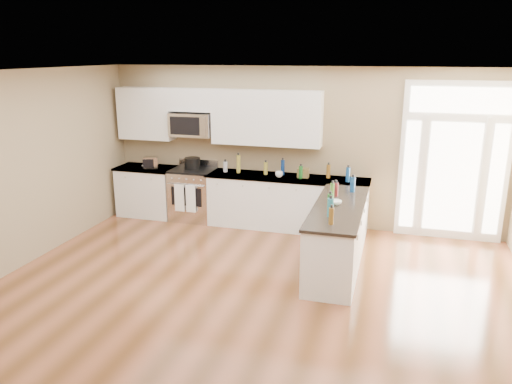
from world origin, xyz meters
TOP-DOWN VIEW (x-y plane):
  - ground at (0.00, 0.00)m, footprint 8.00×8.00m
  - room_shell at (0.00, 0.00)m, footprint 8.00×8.00m
  - back_cabinet_left at (-2.87, 3.69)m, footprint 1.10×0.66m
  - back_cabinet_right at (-0.16, 3.69)m, footprint 2.85×0.66m
  - peninsula_cabinet at (0.93, 2.24)m, footprint 0.69×2.32m
  - upper_cabinet_left at (-2.88, 3.83)m, footprint 1.04×0.33m
  - upper_cabinet_right at (-0.57, 3.83)m, footprint 1.94×0.33m
  - upper_cabinet_short at (-1.95, 3.83)m, footprint 0.82×0.33m
  - microwave at (-1.95, 3.80)m, footprint 0.78×0.41m
  - entry_door at (2.55, 3.95)m, footprint 1.70×0.10m
  - kitchen_range at (-1.93, 3.69)m, footprint 0.78×0.69m
  - stockpot at (-1.95, 3.74)m, footprint 0.35×0.35m
  - toaster_oven at (-2.73, 3.62)m, footprint 0.31×0.28m
  - cardboard_box at (0.13, 3.70)m, footprint 0.21×0.16m
  - bowl_left at (-2.80, 3.63)m, footprint 0.26×0.26m
  - bowl_peninsula at (0.87, 2.26)m, footprint 0.19×0.19m
  - cup_counter at (-0.27, 3.60)m, footprint 0.13×0.13m
  - counter_bottles at (0.29, 2.99)m, footprint 2.41×2.45m

SIDE VIEW (x-z plane):
  - ground at x=0.00m, z-range 0.00..0.00m
  - peninsula_cabinet at x=0.93m, z-range -0.04..0.90m
  - back_cabinet_right at x=-0.16m, z-range -0.03..0.91m
  - back_cabinet_left at x=-2.87m, z-range -0.03..0.91m
  - kitchen_range at x=-1.93m, z-range -0.06..1.02m
  - bowl_left at x=-2.80m, z-range 0.94..0.99m
  - bowl_peninsula at x=0.87m, z-range 0.94..1.00m
  - cup_counter at x=-0.27m, z-range 0.94..1.04m
  - cardboard_box at x=0.13m, z-range 0.94..1.10m
  - toaster_oven at x=-2.73m, z-range 0.94..1.16m
  - counter_bottles at x=0.29m, z-range 0.90..1.22m
  - stockpot at x=-1.95m, z-range 0.95..1.17m
  - entry_door at x=2.55m, z-range 0.00..2.60m
  - room_shell at x=0.00m, z-range -2.29..5.71m
  - microwave at x=-1.95m, z-range 1.55..1.97m
  - upper_cabinet_left at x=-2.88m, z-range 1.45..2.40m
  - upper_cabinet_right at x=-0.57m, z-range 1.45..2.40m
  - upper_cabinet_short at x=-1.95m, z-range 2.00..2.40m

